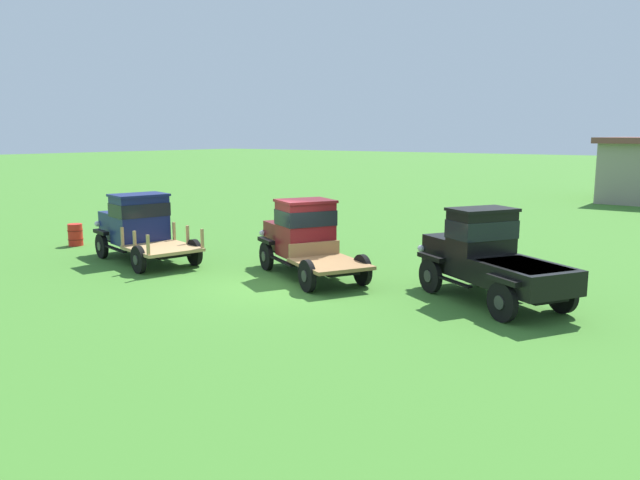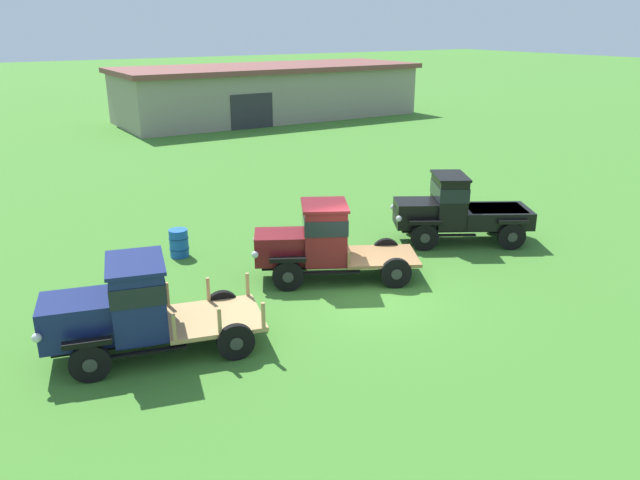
# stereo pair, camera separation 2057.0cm
# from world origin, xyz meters

# --- Properties ---
(ground_plane) EXTENTS (240.00, 240.00, 0.00)m
(ground_plane) POSITION_xyz_m (0.00, 0.00, 0.00)
(ground_plane) COLOR #3D7528
(farm_shed) EXTENTS (23.24, 8.69, 4.00)m
(farm_shed) POSITION_xyz_m (13.16, 31.35, 2.02)
(farm_shed) COLOR gray
(farm_shed) RESTS_ON ground
(vintage_truck_foreground_near) EXTENTS (5.14, 2.98, 2.23)m
(vintage_truck_foreground_near) POSITION_xyz_m (-6.39, 0.13, 1.17)
(vintage_truck_foreground_near) COLOR black
(vintage_truck_foreground_near) RESTS_ON ground
(vintage_truck_second_in_line) EXTENTS (4.95, 3.60, 2.27)m
(vintage_truck_second_in_line) POSITION_xyz_m (-0.48, 1.69, 1.19)
(vintage_truck_second_in_line) COLOR black
(vintage_truck_second_in_line) RESTS_ON ground
(vintage_truck_midrow_center) EXTENTS (4.76, 3.66, 2.34)m
(vintage_truck_midrow_center) POSITION_xyz_m (5.22, 2.01, 1.14)
(vintage_truck_midrow_center) COLOR black
(vintage_truck_midrow_center) RESTS_ON ground
(oil_drum_beside_row) EXTENTS (0.63, 0.63, 0.90)m
(oil_drum_beside_row) POSITION_xyz_m (-3.36, 5.59, 0.45)
(oil_drum_beside_row) COLOR #1951B2
(oil_drum_beside_row) RESTS_ON ground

